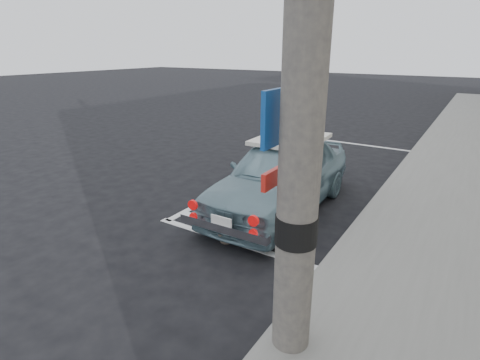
% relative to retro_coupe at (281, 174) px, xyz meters
% --- Properties ---
extents(ground, '(80.00, 80.00, 0.00)m').
position_rel_retro_coupe_xyz_m(ground, '(-0.42, -1.00, -0.64)').
color(ground, black).
rests_on(ground, ground).
extents(sidewalk, '(2.80, 40.00, 0.15)m').
position_rel_retro_coupe_xyz_m(sidewalk, '(2.78, 1.00, -0.57)').
color(sidewalk, slate).
rests_on(sidewalk, ground).
extents(pline_rear, '(3.00, 0.12, 0.01)m').
position_rel_retro_coupe_xyz_m(pline_rear, '(0.08, -1.50, -0.64)').
color(pline_rear, silver).
rests_on(pline_rear, ground).
extents(pline_front, '(3.00, 0.12, 0.01)m').
position_rel_retro_coupe_xyz_m(pline_front, '(0.08, 5.50, -0.64)').
color(pline_front, silver).
rests_on(pline_front, ground).
extents(pline_side, '(0.12, 7.00, 0.01)m').
position_rel_retro_coupe_xyz_m(pline_side, '(-1.32, 2.00, -0.64)').
color(pline_side, silver).
rests_on(pline_side, ground).
extents(retro_coupe, '(1.57, 3.76, 1.27)m').
position_rel_retro_coupe_xyz_m(retro_coupe, '(0.00, 0.00, 0.00)').
color(retro_coupe, gray).
rests_on(retro_coupe, ground).
extents(cat, '(0.24, 0.45, 0.24)m').
position_rel_retro_coupe_xyz_m(cat, '(-0.05, -1.58, -0.53)').
color(cat, '#695D50').
rests_on(cat, ground).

